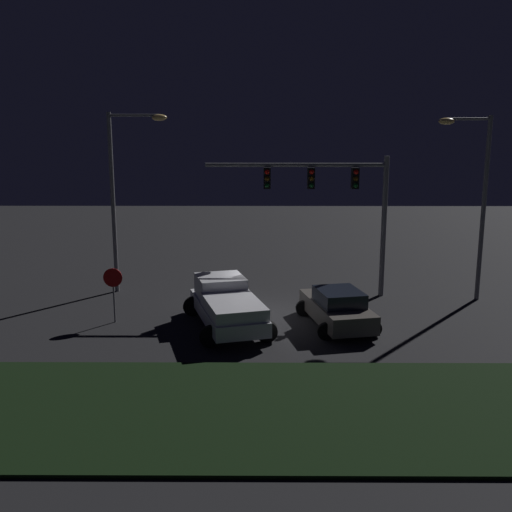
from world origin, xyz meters
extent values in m
plane|color=black|center=(0.00, 0.00, 0.00)|extent=(80.00, 80.00, 0.00)
cube|color=black|center=(0.00, -9.02, 0.05)|extent=(27.31, 6.39, 0.10)
cube|color=silver|center=(-1.28, -2.03, 0.68)|extent=(3.41, 5.74, 0.55)
cube|color=silver|center=(-1.61, -0.88, 1.38)|extent=(2.29, 2.33, 0.85)
cube|color=black|center=(-1.61, -0.88, 1.50)|extent=(2.11, 1.94, 0.51)
cube|color=silver|center=(-0.99, -3.06, 1.18)|extent=(2.68, 3.43, 0.45)
cylinder|color=black|center=(-2.81, -0.44, 0.40)|extent=(0.80, 0.22, 0.80)
cylinder|color=black|center=(-0.83, 0.13, 0.40)|extent=(0.80, 0.22, 0.80)
cylinder|color=black|center=(-1.74, -4.18, 0.40)|extent=(0.80, 0.22, 0.80)
cylinder|color=black|center=(0.24, -3.61, 0.40)|extent=(0.80, 0.22, 0.80)
cube|color=#514C47|center=(3.01, -1.71, 0.61)|extent=(2.66, 4.67, 0.70)
cube|color=black|center=(3.06, -1.95, 1.23)|extent=(1.97, 2.28, 0.55)
cylinder|color=black|center=(1.81, -0.43, 0.32)|extent=(0.64, 0.22, 0.64)
cylinder|color=black|center=(3.61, -0.05, 0.32)|extent=(0.64, 0.22, 0.64)
cylinder|color=black|center=(2.42, -3.36, 0.32)|extent=(0.64, 0.22, 0.64)
cylinder|color=black|center=(4.22, -2.98, 0.32)|extent=(0.64, 0.22, 0.64)
cylinder|color=slate|center=(5.72, 2.79, 3.25)|extent=(0.24, 0.24, 6.50)
cylinder|color=slate|center=(1.62, 2.79, 6.10)|extent=(8.20, 0.18, 0.18)
cube|color=black|center=(4.32, 2.79, 5.50)|extent=(0.32, 0.44, 0.95)
sphere|color=red|center=(4.32, 2.56, 5.80)|extent=(0.22, 0.22, 0.22)
sphere|color=#59380A|center=(4.32, 2.56, 5.50)|extent=(0.22, 0.22, 0.22)
sphere|color=#0C4719|center=(4.32, 2.56, 5.20)|extent=(0.22, 0.22, 0.22)
cube|color=black|center=(2.32, 2.79, 5.50)|extent=(0.32, 0.44, 0.95)
sphere|color=red|center=(2.32, 2.56, 5.80)|extent=(0.22, 0.22, 0.22)
sphere|color=#59380A|center=(2.32, 2.56, 5.50)|extent=(0.22, 0.22, 0.22)
sphere|color=#0C4719|center=(2.32, 2.56, 5.20)|extent=(0.22, 0.22, 0.22)
cube|color=black|center=(0.32, 2.79, 5.50)|extent=(0.32, 0.44, 0.95)
sphere|color=red|center=(0.32, 2.56, 5.80)|extent=(0.22, 0.22, 0.22)
sphere|color=#59380A|center=(0.32, 2.56, 5.50)|extent=(0.22, 0.22, 0.22)
sphere|color=#0C4719|center=(0.32, 2.56, 5.20)|extent=(0.22, 0.22, 0.22)
cylinder|color=slate|center=(-6.93, 3.46, 4.23)|extent=(0.20, 0.20, 8.46)
cylinder|color=slate|center=(-5.77, 3.46, 8.31)|extent=(2.32, 0.12, 0.12)
ellipsoid|color=#F9CC72|center=(-4.62, 3.46, 8.21)|extent=(0.70, 0.44, 0.30)
cylinder|color=slate|center=(9.98, 2.11, 4.13)|extent=(0.20, 0.20, 8.25)
cylinder|color=slate|center=(9.03, 2.11, 8.10)|extent=(1.90, 0.12, 0.12)
ellipsoid|color=#F9CC72|center=(8.08, 2.11, 8.00)|extent=(0.70, 0.44, 0.30)
cylinder|color=slate|center=(-5.85, -1.33, 1.10)|extent=(0.07, 0.07, 2.20)
cylinder|color=#B20C0F|center=(-5.85, -1.36, 1.85)|extent=(0.76, 0.03, 0.76)
camera|label=1|loc=(-0.03, -23.36, 7.21)|focal=40.12mm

